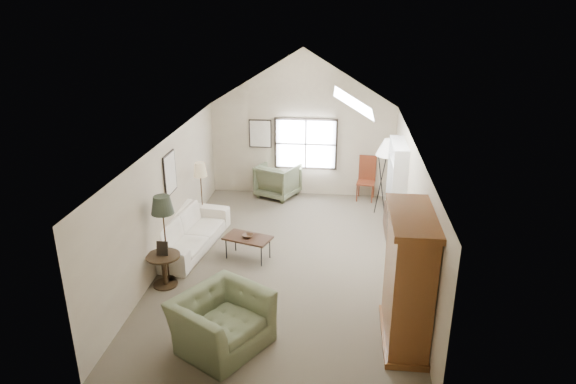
# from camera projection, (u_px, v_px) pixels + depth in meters

# --- Properties ---
(room_shell) EXTENTS (5.01, 8.01, 4.00)m
(room_shell) POSITION_uv_depth(u_px,v_px,m) (286.00, 110.00, 9.65)
(room_shell) COLOR brown
(room_shell) RESTS_ON ground
(window) EXTENTS (1.72, 0.08, 1.42)m
(window) POSITION_uv_depth(u_px,v_px,m) (306.00, 144.00, 13.94)
(window) COLOR black
(window) RESTS_ON room_shell
(skylight) EXTENTS (0.80, 1.20, 0.52)m
(skylight) POSITION_uv_depth(u_px,v_px,m) (355.00, 102.00, 10.35)
(skylight) COLOR white
(skylight) RESTS_ON room_shell
(wall_art) EXTENTS (1.97, 3.71, 0.88)m
(wall_art) POSITION_uv_depth(u_px,v_px,m) (216.00, 153.00, 12.17)
(wall_art) COLOR black
(wall_art) RESTS_ON room_shell
(armoire) EXTENTS (0.60, 1.50, 2.20)m
(armoire) POSITION_uv_depth(u_px,v_px,m) (408.00, 280.00, 7.95)
(armoire) COLOR brown
(armoire) RESTS_ON ground
(tv_alcove) EXTENTS (0.32, 1.30, 2.10)m
(tv_alcove) POSITION_uv_depth(u_px,v_px,m) (396.00, 187.00, 11.63)
(tv_alcove) COLOR white
(tv_alcove) RESTS_ON ground
(media_console) EXTENTS (0.34, 1.18, 0.60)m
(media_console) POSITION_uv_depth(u_px,v_px,m) (392.00, 222.00, 11.94)
(media_console) COLOR #382316
(media_console) RESTS_ON ground
(tv_panel) EXTENTS (0.05, 0.90, 0.55)m
(tv_panel) POSITION_uv_depth(u_px,v_px,m) (394.00, 197.00, 11.72)
(tv_panel) COLOR black
(tv_panel) RESTS_ON media_console
(sofa) EXTENTS (1.34, 2.69, 0.75)m
(sofa) POSITION_uv_depth(u_px,v_px,m) (188.00, 232.00, 11.24)
(sofa) COLOR white
(sofa) RESTS_ON ground
(armchair_near) EXTENTS (1.74, 1.79, 0.89)m
(armchair_near) POSITION_uv_depth(u_px,v_px,m) (222.00, 321.00, 8.03)
(armchair_near) COLOR #646F4E
(armchair_near) RESTS_ON ground
(armchair_far) EXTENTS (1.32, 1.33, 0.93)m
(armchair_far) POSITION_uv_depth(u_px,v_px,m) (278.00, 180.00, 14.13)
(armchair_far) COLOR #575B40
(armchair_far) RESTS_ON ground
(coffee_table) EXTENTS (1.09, 0.81, 0.49)m
(coffee_table) POSITION_uv_depth(u_px,v_px,m) (248.00, 248.00, 10.82)
(coffee_table) COLOR #3A2218
(coffee_table) RESTS_ON ground
(bowl) EXTENTS (0.29, 0.29, 0.06)m
(bowl) POSITION_uv_depth(u_px,v_px,m) (248.00, 236.00, 10.72)
(bowl) COLOR #3C2A18
(bowl) RESTS_ON coffee_table
(side_table) EXTENTS (0.73, 0.73, 0.64)m
(side_table) POSITION_uv_depth(u_px,v_px,m) (164.00, 270.00, 9.78)
(side_table) COLOR #332415
(side_table) RESTS_ON ground
(side_chair) EXTENTS (0.53, 0.53, 1.20)m
(side_chair) POSITION_uv_depth(u_px,v_px,m) (366.00, 179.00, 13.84)
(side_chair) COLOR brown
(side_chair) RESTS_ON ground
(tripod_lamp) EXTENTS (0.67, 0.67, 2.04)m
(tripod_lamp) POSITION_uv_depth(u_px,v_px,m) (386.00, 178.00, 12.65)
(tripod_lamp) COLOR white
(tripod_lamp) RESTS_ON ground
(dark_lamp) EXTENTS (0.48, 0.48, 1.79)m
(dark_lamp) POSITION_uv_depth(u_px,v_px,m) (165.00, 238.00, 9.76)
(dark_lamp) COLOR black
(dark_lamp) RESTS_ON ground
(tan_lamp) EXTENTS (0.36, 0.36, 1.61)m
(tan_lamp) POSITION_uv_depth(u_px,v_px,m) (202.00, 194.00, 12.20)
(tan_lamp) COLOR tan
(tan_lamp) RESTS_ON ground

